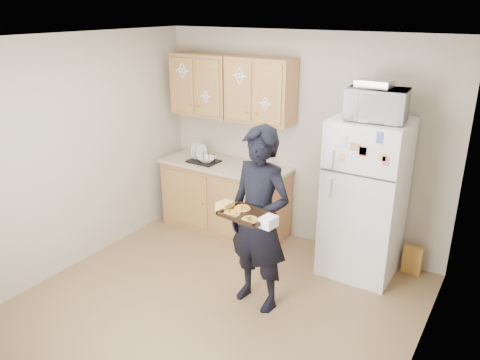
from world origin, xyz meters
name	(u,v)px	position (x,y,z in m)	size (l,w,h in m)	color
floor	(213,307)	(0.00, 0.00, 0.00)	(3.60, 3.60, 0.00)	brown
ceiling	(207,39)	(0.00, 0.00, 2.50)	(3.60, 3.60, 0.00)	silver
wall_back	(299,140)	(0.00, 1.80, 1.25)	(3.60, 0.04, 2.50)	#AEA28D
wall_front	(27,286)	(0.00, -1.80, 1.25)	(3.60, 0.04, 2.50)	#AEA28D
wall_left	(73,155)	(-1.80, 0.00, 1.25)	(0.04, 3.60, 2.50)	#AEA28D
wall_right	(424,239)	(1.80, 0.00, 1.25)	(0.04, 3.60, 2.50)	#AEA28D
refrigerator	(365,199)	(0.95, 1.43, 0.85)	(0.75, 0.70, 1.70)	white
base_cabinet	(225,198)	(-0.85, 1.48, 0.43)	(1.60, 0.60, 0.86)	brown
countertop	(225,165)	(-0.85, 1.48, 0.88)	(1.64, 0.64, 0.04)	#BAAF8F
upper_cab_left	(203,85)	(-1.25, 1.61, 1.83)	(0.80, 0.33, 0.75)	brown
upper_cab_right	(261,91)	(-0.43, 1.61, 1.83)	(0.80, 0.33, 0.75)	brown
cereal_box	(412,260)	(1.47, 1.67, 0.16)	(0.20, 0.07, 0.32)	gold
person	(259,220)	(0.32, 0.32, 0.89)	(0.65, 0.43, 1.78)	black
baking_tray	(246,215)	(0.36, 0.02, 1.07)	(0.42, 0.31, 0.04)	black
pizza_front_left	(232,213)	(0.25, -0.04, 1.08)	(0.14, 0.14, 0.02)	#FEAA20
pizza_front_right	(250,219)	(0.44, -0.06, 1.08)	(0.14, 0.14, 0.02)	#FEAA20
pizza_back_left	(242,208)	(0.27, 0.10, 1.08)	(0.14, 0.14, 0.02)	#FEAA20
microwave	(377,105)	(0.99, 1.38, 1.86)	(0.57, 0.38, 0.31)	white
foil_pan	(374,84)	(0.94, 1.41, 2.05)	(0.33, 0.23, 0.07)	silver
dish_rack	(204,156)	(-1.11, 1.39, 0.97)	(0.37, 0.28, 0.15)	black
bowl	(207,159)	(-1.06, 1.39, 0.95)	(0.22, 0.22, 0.05)	silver
soap_bottle	(259,166)	(-0.28, 1.35, 1.01)	(0.09, 0.10, 0.21)	white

